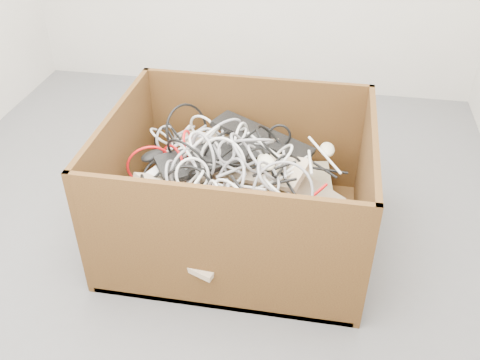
% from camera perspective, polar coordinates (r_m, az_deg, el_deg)
% --- Properties ---
extents(ground, '(3.00, 3.00, 0.00)m').
position_cam_1_polar(ground, '(2.62, -4.08, -3.83)').
color(ground, '#59595C').
rests_on(ground, ground).
extents(cardboard_box, '(1.11, 0.92, 0.60)m').
position_cam_1_polar(cardboard_box, '(2.41, -0.42, -3.02)').
color(cardboard_box, '#3A1F0E').
rests_on(cardboard_box, ground).
extents(keyboard_pile, '(0.98, 0.89, 0.32)m').
position_cam_1_polar(keyboard_pile, '(2.35, -0.88, -0.31)').
color(keyboard_pile, tan).
rests_on(keyboard_pile, cardboard_box).
extents(mice_scatter, '(0.86, 0.58, 0.23)m').
position_cam_1_polar(mice_scatter, '(2.31, -1.33, 0.88)').
color(mice_scatter, beige).
rests_on(mice_scatter, keyboard_pile).
extents(power_strip_left, '(0.23, 0.28, 0.13)m').
position_cam_1_polar(power_strip_left, '(2.32, -7.96, 1.33)').
color(power_strip_left, silver).
rests_on(power_strip_left, keyboard_pile).
extents(power_strip_right, '(0.29, 0.22, 0.10)m').
position_cam_1_polar(power_strip_right, '(2.18, -9.49, -2.74)').
color(power_strip_right, silver).
rests_on(power_strip_right, keyboard_pile).
extents(vga_plug, '(0.06, 0.06, 0.03)m').
position_cam_1_polar(vga_plug, '(2.28, 5.70, 0.08)').
color(vga_plug, '#0D0DC5').
rests_on(vga_plug, keyboard_pile).
extents(cable_tangle, '(0.97, 0.79, 0.41)m').
position_cam_1_polar(cable_tangle, '(2.24, -2.57, 1.67)').
color(cable_tangle, gray).
rests_on(cable_tangle, keyboard_pile).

